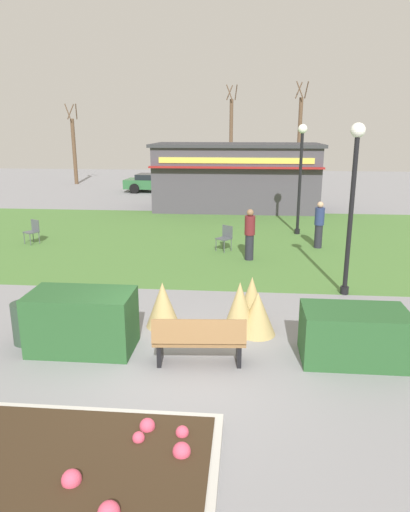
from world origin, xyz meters
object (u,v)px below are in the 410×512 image
at_px(food_kiosk, 236,176).
at_px(tree_right_bg, 74,150).
at_px(person_standing, 319,225).
at_px(tree_center_bg, 299,141).
at_px(cafe_chair_west, 225,236).
at_px(parked_car_west_slot, 156,182).
at_px(lamppost_far, 301,167).
at_px(cafe_chair_east, 33,230).
at_px(person_strolling, 250,234).
at_px(tree_left_bg, 231,139).
at_px(trash_bin, 25,323).
at_px(park_bench, 199,341).
at_px(lamppost_mid, 353,190).

height_order(food_kiosk, tree_right_bg, tree_right_bg).
height_order(person_standing, tree_center_bg, tree_center_bg).
relative_size(cafe_chair_west, parked_car_west_slot, 0.21).
height_order(food_kiosk, cafe_chair_west, food_kiosk).
distance_m(lamppost_far, person_standing, 2.97).
height_order(cafe_chair_west, cafe_chair_east, same).
bearing_deg(cafe_chair_east, person_strolling, -10.70).
height_order(lamppost_far, person_strolling, lamppost_far).
bearing_deg(lamppost_far, tree_left_bg, 100.24).
bearing_deg(food_kiosk, tree_left_bg, 93.30).
bearing_deg(trash_bin, cafe_chair_east, 113.74).
distance_m(trash_bin, person_strolling, 7.98).
xyz_separation_m(cafe_chair_east, tree_right_bg, (-5.12, 18.57, 2.05)).
relative_size(park_bench, cafe_chair_west, 1.95).
distance_m(trash_bin, cafe_chair_west, 8.50).
relative_size(lamppost_far, tree_center_bg, 0.60).
bearing_deg(lamppost_far, person_standing, -77.13).
bearing_deg(tree_left_bg, park_bench, -89.00).
bearing_deg(park_bench, trash_bin, 170.59).
relative_size(parked_car_west_slot, tree_center_bg, 0.59).
xyz_separation_m(lamppost_mid, cafe_chair_west, (-3.34, 4.16, -2.20)).
bearing_deg(person_standing, lamppost_mid, 65.43).
distance_m(lamppost_mid, parked_car_west_slot, 21.16).
height_order(person_standing, parked_car_west_slot, person_standing).
bearing_deg(lamppost_mid, lamppost_far, 94.16).
xyz_separation_m(park_bench, cafe_chair_east, (-7.15, 8.68, 0.05)).
distance_m(person_standing, parked_car_west_slot, 16.75).
relative_size(trash_bin, cafe_chair_east, 0.96).
distance_m(cafe_chair_west, tree_left_bg, 22.16).
relative_size(lamppost_far, person_standing, 2.57).
bearing_deg(park_bench, tree_center_bg, 80.61).
distance_m(lamppost_far, food_kiosk, 6.49).
xyz_separation_m(food_kiosk, person_standing, (3.19, -8.08, -0.86)).
relative_size(person_standing, tree_center_bg, 0.23).
xyz_separation_m(park_bench, tree_right_bg, (-12.26, 27.24, 2.10)).
bearing_deg(park_bench, lamppost_mid, 50.09).
relative_size(cafe_chair_west, tree_center_bg, 0.12).
xyz_separation_m(park_bench, trash_bin, (-3.59, 0.59, -0.05)).
bearing_deg(food_kiosk, cafe_chair_east, -131.47).
bearing_deg(park_bench, lamppost_far, 75.44).
relative_size(tree_right_bg, tree_center_bg, 0.81).
xyz_separation_m(park_bench, tree_center_bg, (4.47, 27.00, 2.79)).
bearing_deg(lamppost_far, food_kiosk, 114.67).
distance_m(lamppost_mid, tree_left_bg, 26.44).
distance_m(food_kiosk, person_strolling, 9.94).
bearing_deg(park_bench, food_kiosk, 89.21).
xyz_separation_m(cafe_chair_west, person_strolling, (0.84, -1.11, 0.33)).
relative_size(lamppost_mid, person_strolling, 2.57).
relative_size(park_bench, parked_car_west_slot, 0.40).
relative_size(lamppost_far, person_strolling, 2.57).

